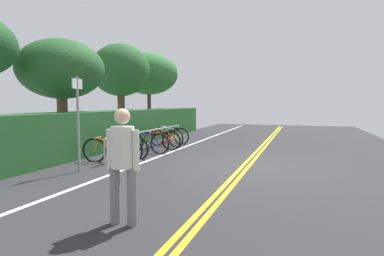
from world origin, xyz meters
TOP-DOWN VIEW (x-y plane):
  - ground_plane at (0.00, 0.00)m, footprint 34.14×10.11m
  - centre_line_yellow_inner at (0.00, -0.08)m, footprint 30.73×0.10m
  - centre_line_yellow_outer at (0.00, 0.08)m, footprint 30.73×0.10m
  - bike_lane_stripe_white at (0.00, 2.84)m, footprint 30.73×0.12m
  - bike_rack at (1.60, 3.63)m, footprint 5.56×0.05m
  - bicycle_0 at (-0.68, 3.68)m, footprint 0.52×1.77m
  - bicycle_1 at (0.18, 3.68)m, footprint 0.53×1.62m
  - bicycle_2 at (1.19, 3.54)m, footprint 0.46×1.70m
  - bicycle_3 at (2.01, 3.53)m, footprint 0.56×1.68m
  - bicycle_4 at (3.00, 3.62)m, footprint 0.56×1.61m
  - bicycle_5 at (3.78, 3.74)m, footprint 0.46×1.68m
  - pedestrian at (-4.68, 0.92)m, footprint 0.32×0.49m
  - sign_post_near at (-2.03, 3.75)m, footprint 0.36×0.06m
  - hedge_backdrop at (3.10, 5.46)m, footprint 14.51×1.31m
  - tree_mid at (0.36, 6.28)m, footprint 2.83×2.83m
  - tree_far_right at (4.68, 6.64)m, footprint 2.70×2.70m
  - tree_extra at (7.58, 6.63)m, footprint 3.20×3.20m

SIDE VIEW (x-z plane):
  - ground_plane at x=0.00m, z-range -0.05..0.00m
  - centre_line_yellow_inner at x=0.00m, z-range 0.00..0.00m
  - centre_line_yellow_outer at x=0.00m, z-range 0.00..0.00m
  - bike_lane_stripe_white at x=0.00m, z-range 0.00..0.00m
  - bicycle_1 at x=0.18m, z-range -0.02..0.69m
  - bicycle_4 at x=3.00m, z-range -0.02..0.69m
  - bicycle_3 at x=2.01m, z-range -0.02..0.69m
  - bicycle_5 at x=3.78m, z-range -0.02..0.71m
  - bicycle_2 at x=1.19m, z-range -0.02..0.71m
  - bicycle_0 at x=-0.68m, z-range -0.02..0.72m
  - bike_rack at x=1.60m, z-range 0.18..0.93m
  - hedge_backdrop at x=3.10m, z-range 0.00..1.39m
  - pedestrian at x=-4.68m, z-range 0.11..1.72m
  - sign_post_near at x=-2.03m, z-range 0.23..2.56m
  - tree_mid at x=0.36m, z-range 0.88..4.70m
  - tree_far_right at x=4.68m, z-range 0.98..5.40m
  - tree_extra at x=7.58m, z-range 1.07..5.51m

